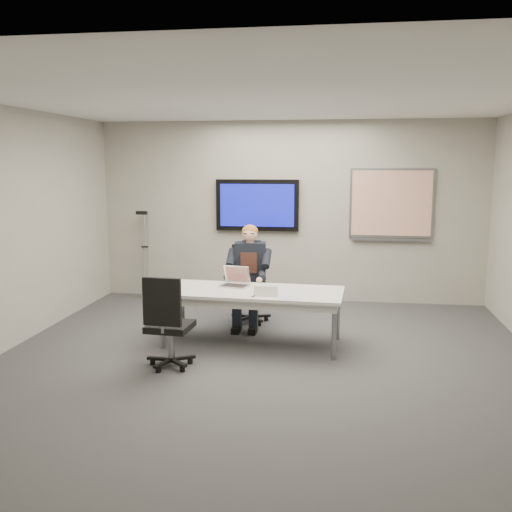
# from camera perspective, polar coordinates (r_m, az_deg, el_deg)

# --- Properties ---
(floor) EXTENTS (6.00, 6.00, 0.02)m
(floor) POSITION_cam_1_polar(r_m,az_deg,el_deg) (6.30, 0.75, -10.67)
(floor) COLOR #343436
(floor) RESTS_ON ground
(ceiling) EXTENTS (6.00, 6.00, 0.02)m
(ceiling) POSITION_cam_1_polar(r_m,az_deg,el_deg) (5.96, 0.81, 15.54)
(ceiling) COLOR white
(ceiling) RESTS_ON wall_back
(wall_back) EXTENTS (6.00, 0.02, 2.80)m
(wall_back) POSITION_cam_1_polar(r_m,az_deg,el_deg) (8.94, 3.36, 4.45)
(wall_back) COLOR #AAA699
(wall_back) RESTS_ON ground
(wall_front) EXTENTS (6.00, 0.02, 2.80)m
(wall_front) POSITION_cam_1_polar(r_m,az_deg,el_deg) (3.07, -6.76, -4.91)
(wall_front) COLOR #AAA699
(wall_front) RESTS_ON ground
(wall_left) EXTENTS (0.02, 6.00, 2.80)m
(wall_left) POSITION_cam_1_polar(r_m,az_deg,el_deg) (7.03, -24.27, 2.33)
(wall_left) COLOR #AAA699
(wall_left) RESTS_ON ground
(conference_table) EXTENTS (2.18, 1.00, 0.66)m
(conference_table) POSITION_cam_1_polar(r_m,az_deg,el_deg) (6.79, -0.40, -4.05)
(conference_table) COLOR silver
(conference_table) RESTS_ON ground
(tv_display) EXTENTS (1.30, 0.09, 0.80)m
(tv_display) POSITION_cam_1_polar(r_m,az_deg,el_deg) (8.93, 0.13, 5.11)
(tv_display) COLOR black
(tv_display) RESTS_ON wall_back
(whiteboard) EXTENTS (1.25, 0.08, 1.10)m
(whiteboard) POSITION_cam_1_polar(r_m,az_deg,el_deg) (8.89, 13.39, 5.03)
(whiteboard) COLOR gray
(whiteboard) RESTS_ON wall_back
(office_chair_far) EXTENTS (0.65, 0.65, 1.05)m
(office_chair_far) POSITION_cam_1_polar(r_m,az_deg,el_deg) (7.82, -0.62, -4.21)
(office_chair_far) COLOR black
(office_chair_far) RESTS_ON ground
(office_chair_near) EXTENTS (0.51, 0.51, 1.01)m
(office_chair_near) POSITION_cam_1_polar(r_m,az_deg,el_deg) (6.14, -8.70, -8.22)
(office_chair_near) COLOR black
(office_chair_near) RESTS_ON ground
(seated_person) EXTENTS (0.44, 0.75, 1.34)m
(seated_person) POSITION_cam_1_polar(r_m,az_deg,el_deg) (7.53, -0.79, -3.06)
(seated_person) COLOR #1D2230
(seated_person) RESTS_ON office_chair_far
(crutch) EXTENTS (0.36, 0.58, 1.48)m
(crutch) POSITION_cam_1_polar(r_m,az_deg,el_deg) (9.32, -11.00, 0.29)
(crutch) COLOR #97999E
(crutch) RESTS_ON ground
(laptop) EXTENTS (0.38, 0.38, 0.24)m
(laptop) POSITION_cam_1_polar(r_m,az_deg,el_deg) (7.01, -2.04, -2.51)
(laptop) COLOR silver
(laptop) RESTS_ON conference_table
(name_tent) EXTENTS (0.27, 0.08, 0.11)m
(name_tent) POSITION_cam_1_polar(r_m,az_deg,el_deg) (6.48, 1.00, -3.53)
(name_tent) COLOR silver
(name_tent) RESTS_ON conference_table
(pen) EXTENTS (0.06, 0.14, 0.01)m
(pen) POSITION_cam_1_polar(r_m,az_deg,el_deg) (6.47, -0.07, -3.97)
(pen) COLOR black
(pen) RESTS_ON conference_table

